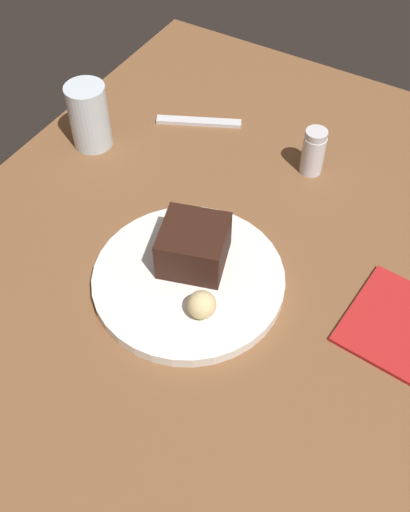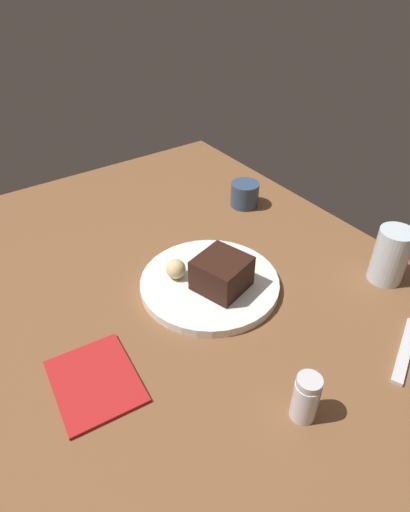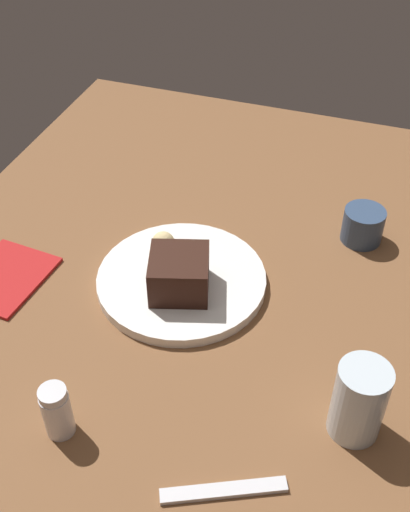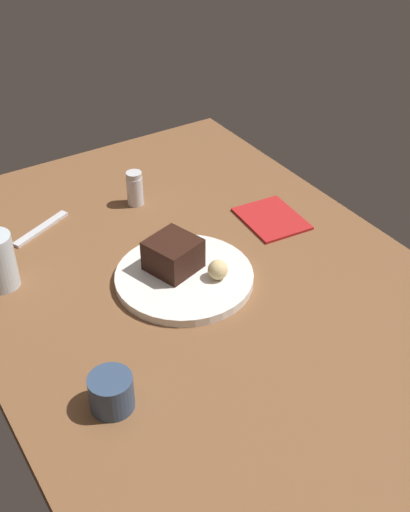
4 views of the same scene
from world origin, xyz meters
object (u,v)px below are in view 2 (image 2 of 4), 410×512
(chocolate_cake_slice, at_px, (222,273))
(bread_roll, at_px, (176,269))
(coffee_cup, at_px, (245,194))
(dessert_plate, at_px, (210,283))
(salt_shaker, at_px, (306,398))
(water_glass, at_px, (391,256))
(folded_napkin, at_px, (95,381))
(dessert_spoon, at_px, (405,350))

(chocolate_cake_slice, bearing_deg, bread_roll, -142.58)
(bread_roll, relative_size, coffee_cup, 0.55)
(dessert_plate, xyz_separation_m, salt_shaker, (0.30, -0.05, 0.03))
(dessert_plate, xyz_separation_m, water_glass, (0.18, 0.30, 0.05))
(water_glass, relative_size, folded_napkin, 0.75)
(chocolate_cake_slice, xyz_separation_m, dessert_spoon, (0.29, 0.16, -0.05))
(salt_shaker, xyz_separation_m, dessert_spoon, (0.01, 0.22, -0.04))
(salt_shaker, bearing_deg, dessert_plate, 170.24)
(chocolate_cake_slice, relative_size, bread_roll, 2.30)
(water_glass, relative_size, coffee_cup, 1.62)
(dessert_plate, relative_size, coffee_cup, 3.85)
(water_glass, bearing_deg, coffee_cup, -172.96)
(coffee_cup, bearing_deg, salt_shaker, -31.02)
(water_glass, bearing_deg, folded_napkin, -99.61)
(salt_shaker, height_order, folded_napkin, salt_shaker)
(dessert_plate, xyz_separation_m, dessert_spoon, (0.31, 0.17, -0.01))
(chocolate_cake_slice, distance_m, dessert_spoon, 0.33)
(dessert_plate, bearing_deg, dessert_spoon, 28.39)
(chocolate_cake_slice, relative_size, coffee_cup, 1.27)
(bread_roll, distance_m, dessert_spoon, 0.42)
(chocolate_cake_slice, distance_m, coffee_cup, 0.34)
(salt_shaker, distance_m, folded_napkin, 0.31)
(dessert_plate, xyz_separation_m, folded_napkin, (0.08, -0.27, -0.01))
(bread_roll, bearing_deg, water_glass, 57.40)
(chocolate_cake_slice, height_order, folded_napkin, chocolate_cake_slice)
(folded_napkin, bearing_deg, water_glass, 80.39)
(bread_roll, xyz_separation_m, coffee_cup, (-0.16, 0.30, -0.01))
(water_glass, xyz_separation_m, dessert_spoon, (0.14, -0.13, -0.05))
(folded_napkin, bearing_deg, dessert_plate, 106.44)
(chocolate_cake_slice, distance_m, bread_roll, 0.09)
(dessert_spoon, bearing_deg, water_glass, 21.67)
(bread_roll, relative_size, dessert_spoon, 0.25)
(bread_roll, distance_m, water_glass, 0.41)
(dessert_spoon, bearing_deg, dessert_plate, 93.20)
(chocolate_cake_slice, bearing_deg, dessert_spoon, 29.51)
(salt_shaker, xyz_separation_m, folded_napkin, (-0.22, -0.22, -0.04))
(salt_shaker, bearing_deg, water_glass, 109.41)
(coffee_cup, xyz_separation_m, dessert_spoon, (0.52, -0.08, -0.03))
(water_glass, height_order, coffee_cup, water_glass)
(salt_shaker, relative_size, coffee_cup, 1.16)
(water_glass, relative_size, dessert_spoon, 0.75)
(salt_shaker, height_order, water_glass, water_glass)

